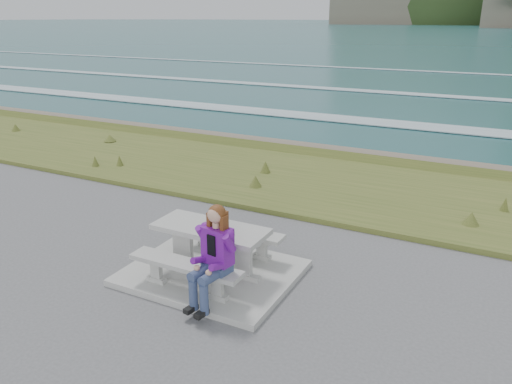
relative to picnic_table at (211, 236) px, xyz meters
The scene contains 8 objects.
concrete_slab 0.63m from the picnic_table, behind, with size 2.60×2.10×0.10m, color gray.
picnic_table is the anchor object (origin of this frame).
bench_landward 0.74m from the picnic_table, 90.00° to the right, with size 1.80×0.35×0.45m.
bench_seaward 0.74m from the picnic_table, 90.00° to the left, with size 1.80×0.35×0.45m.
grass_verge 5.05m from the picnic_table, 90.00° to the left, with size 160.00×4.50×0.22m, color #415520.
shore_drop 7.93m from the picnic_table, 90.00° to the left, with size 160.00×0.80×2.20m, color #66594C.
ocean 25.21m from the picnic_table, 90.00° to the left, with size 1600.00×1600.00×0.09m.
seated_woman 0.99m from the picnic_table, 57.95° to the right, with size 0.51×0.77×1.43m.
Camera 1 is at (3.87, -5.97, 3.91)m, focal length 35.00 mm.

